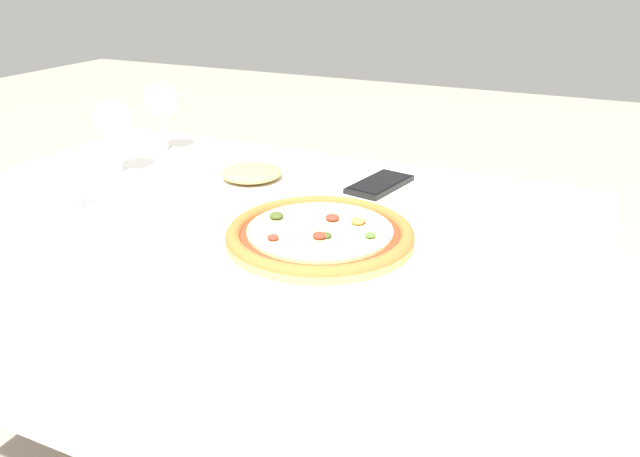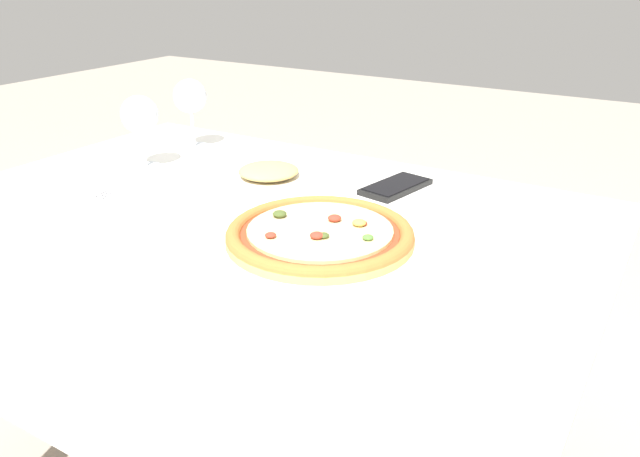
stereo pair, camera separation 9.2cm
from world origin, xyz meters
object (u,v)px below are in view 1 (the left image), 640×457
Objects in this scene: fork at (68,215)px; cell_phone at (380,184)px; dining_table at (223,283)px; wine_glass_far_right at (114,122)px; pizza_plate at (320,237)px; wine_glass_far_left at (161,102)px; side_plate at (252,178)px.

fork is 1.09× the size of cell_phone.
wine_glass_far_right reaches higher than dining_table.
fork is (-0.26, -0.06, 0.10)m from dining_table.
pizza_plate is at bearing 5.07° from dining_table.
wine_glass_far_left is at bearing 178.24° from cell_phone.
wine_glass_far_left is 0.78× the size of side_plate.
dining_table is 3.45× the size of pizza_plate.
fork is at bearing -170.67° from pizza_plate.
wine_glass_far_left reaches higher than wine_glass_far_right.
pizza_plate reaches higher than cell_phone.
cell_phone is (0.16, 0.30, 0.10)m from dining_table.
wine_glass_far_right is (-0.34, 0.15, 0.20)m from dining_table.
dining_table is 7.62× the size of wine_glass_far_right.
wine_glass_far_left reaches higher than cell_phone.
wine_glass_far_left is (-0.35, 0.32, 0.20)m from dining_table.
wine_glass_far_right is 0.53m from cell_phone.
cell_phone is 0.78× the size of side_plate.
fork is 0.55m from cell_phone.
fork is at bearing -125.28° from side_plate.
side_plate reaches higher than cell_phone.
side_plate is at bearing 54.72° from fork.
dining_table is 0.28m from fork.
pizza_plate reaches higher than side_plate.
side_plate is (0.28, -0.10, -0.10)m from wine_glass_far_left.
dining_table is 7.34× the size of wine_glass_far_left.
wine_glass_far_right is at bearing -163.23° from cell_phone.
pizza_plate is at bearing -88.02° from cell_phone.
dining_table is 7.32× the size of cell_phone.
cell_phone reaches higher than dining_table.
wine_glass_far_left is 0.17m from wine_glass_far_right.
wine_glass_far_right is (-0.07, 0.21, 0.10)m from fork.
cell_phone is at bearing 40.53° from fork.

